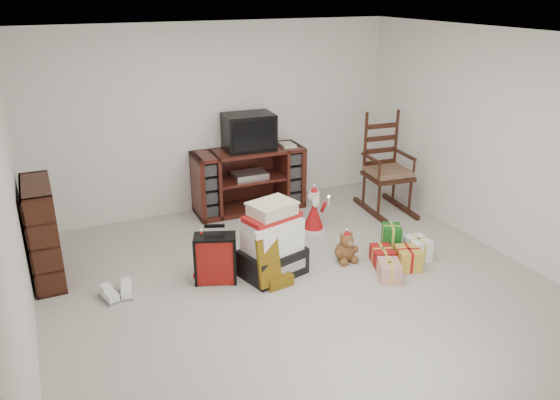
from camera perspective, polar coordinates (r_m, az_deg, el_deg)
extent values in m
cube|color=#ACA69E|center=(5.72, 2.01, -9.18)|extent=(5.00, 5.00, 0.01)
cube|color=white|center=(4.93, 2.41, 16.72)|extent=(5.00, 5.00, 0.01)
cube|color=white|center=(7.42, -6.61, 8.44)|extent=(5.00, 0.01, 2.50)
cube|color=white|center=(3.36, 22.06, -9.91)|extent=(5.00, 0.01, 2.50)
cube|color=white|center=(4.69, -26.24, -1.55)|extent=(0.01, 5.00, 2.50)
cube|color=white|center=(6.66, 21.88, 5.51)|extent=(0.01, 5.00, 2.50)
cube|color=#4B1915|center=(7.48, -3.27, 2.11)|extent=(1.51, 0.57, 0.86)
cube|color=#BCBBBE|center=(7.43, -3.19, 2.62)|extent=(0.46, 0.33, 0.09)
cube|color=#37180F|center=(6.16, -23.55, -3.12)|extent=(0.29, 0.87, 1.06)
cube|color=#37180F|center=(7.53, 11.20, 2.48)|extent=(0.61, 0.59, 0.05)
cube|color=brown|center=(7.51, 11.24, 2.94)|extent=(0.56, 0.54, 0.06)
cube|color=#37180F|center=(7.59, 10.37, 6.34)|extent=(0.48, 0.11, 0.86)
cube|color=#37180F|center=(7.70, 10.95, -0.85)|extent=(0.64, 0.97, 0.06)
cube|color=black|center=(5.89, -0.80, -6.47)|extent=(0.75, 0.62, 0.29)
cube|color=white|center=(5.75, -0.81, -3.62)|extent=(0.63, 0.55, 0.35)
cube|color=#A81314|center=(5.66, -0.82, -1.76)|extent=(0.65, 0.46, 0.05)
cube|color=beige|center=(5.63, -0.83, -0.98)|extent=(0.51, 0.44, 0.11)
cube|color=maroon|center=(5.74, -6.77, -6.11)|extent=(0.45, 0.34, 0.53)
cube|color=black|center=(5.67, -7.22, -2.69)|extent=(0.21, 0.11, 0.03)
ellipsoid|color=brown|center=(6.22, 6.80, -5.33)|extent=(0.23, 0.20, 0.24)
sphere|color=brown|center=(6.14, 7.00, -4.23)|extent=(0.16, 0.16, 0.16)
cone|color=#AB1215|center=(6.89, 3.54, -1.67)|extent=(0.28, 0.28, 0.40)
sphere|color=beige|center=(6.80, 3.59, 0.29)|extent=(0.14, 0.14, 0.14)
cone|color=#AB1215|center=(6.76, 3.61, 1.12)|extent=(0.12, 0.12, 0.10)
cylinder|color=silver|center=(6.79, 5.11, -0.15)|extent=(0.02, 0.02, 0.12)
cone|color=#AB1215|center=(5.85, -8.05, -6.50)|extent=(0.26, 0.26, 0.37)
sphere|color=beige|center=(5.74, -8.17, -4.45)|extent=(0.13, 0.13, 0.13)
cone|color=#AB1215|center=(5.70, -8.22, -3.57)|extent=(0.11, 0.11, 0.09)
cylinder|color=silver|center=(5.71, -6.55, -4.97)|extent=(0.02, 0.02, 0.11)
cube|color=white|center=(5.75, -17.44, -9.42)|extent=(0.19, 0.29, 0.10)
cube|color=white|center=(5.77, -15.71, -9.13)|extent=(0.16, 0.29, 0.10)
cube|color=#A81314|center=(6.19, 10.95, -5.63)|extent=(0.26, 0.26, 0.26)
cube|color=#1B6E23|center=(6.47, 11.13, -4.38)|extent=(0.26, 0.26, 0.26)
cube|color=gold|center=(6.22, 13.59, -5.71)|extent=(0.26, 0.26, 0.26)
cube|color=silver|center=(5.92, 12.47, -7.08)|extent=(0.26, 0.26, 0.26)
cube|color=white|center=(6.47, 13.92, -4.63)|extent=(0.26, 0.26, 0.26)
cube|color=black|center=(7.33, -3.28, 7.15)|extent=(0.68, 0.51, 0.48)
cube|color=black|center=(7.11, -2.57, 6.72)|extent=(0.56, 0.06, 0.39)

